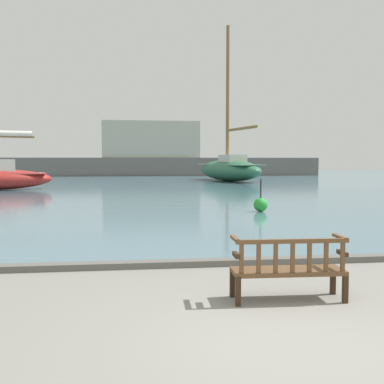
{
  "coord_description": "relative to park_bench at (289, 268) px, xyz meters",
  "views": [
    {
      "loc": [
        -1.75,
        -5.07,
        2.01
      ],
      "look_at": [
        0.26,
        10.0,
        1.0
      ],
      "focal_mm": 45.0,
      "sensor_mm": 36.0,
      "label": 1
    }
  ],
  "objects": [
    {
      "name": "ground_plane",
      "position": [
        -0.51,
        -1.46,
        -0.47
      ],
      "size": [
        160.0,
        160.0,
        0.0
      ],
      "primitive_type": "plane",
      "color": "gray"
    },
    {
      "name": "harbor_water",
      "position": [
        -0.51,
        42.54,
        -0.43
      ],
      "size": [
        100.0,
        80.0,
        0.08
      ],
      "primitive_type": "cube",
      "color": "slate",
      "rests_on": "ground"
    },
    {
      "name": "quay_edge_kerb",
      "position": [
        -0.51,
        2.39,
        -0.41
      ],
      "size": [
        40.0,
        0.3,
        0.12
      ],
      "primitive_type": "cube",
      "color": "#5B5954",
      "rests_on": "ground"
    },
    {
      "name": "park_bench",
      "position": [
        0.0,
        0.0,
        0.0
      ],
      "size": [
        1.62,
        0.58,
        0.92
      ],
      "color": "#322113",
      "rests_on": "ground"
    },
    {
      "name": "sailboat_mid_port",
      "position": [
        7.01,
        37.23,
        0.78
      ],
      "size": [
        5.56,
        11.84,
        14.24
      ],
      "color": "#2D6647",
      "rests_on": "harbor_water"
    },
    {
      "name": "channel_buoy",
      "position": [
        2.65,
        10.88,
        -0.12
      ],
      "size": [
        0.52,
        0.52,
        1.22
      ],
      "color": "green",
      "rests_on": "harbor_water"
    },
    {
      "name": "far_breakwater",
      "position": [
        -0.19,
        52.63,
        1.7
      ],
      "size": [
        44.11,
        2.4,
        6.75
      ],
      "color": "#66605B",
      "rests_on": "ground"
    }
  ]
}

